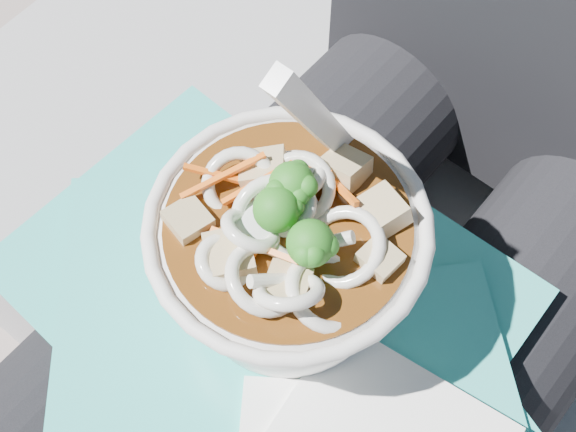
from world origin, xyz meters
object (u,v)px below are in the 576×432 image
Objects in this scene: person_body at (390,254)px; udon_bowl at (288,252)px; stone_ledge at (389,344)px; plastic_bag at (275,325)px; lap at (314,355)px.

person_body is 4.74× the size of udon_bowl.
person_body reaches higher than stone_ledge.
lap is at bearing 55.38° from plastic_bag.
lap is 0.09m from plastic_bag.
udon_bowl reaches higher than stone_ledge.
stone_ledge is 0.33m from person_body.
lap is 0.10m from person_body.
udon_bowl reaches higher than lap.
lap is 1.26× the size of plastic_bag.
udon_bowl is at bearing -103.71° from person_body.
lap is 2.31× the size of udon_bowl.
stone_ledge is 0.33m from lap.
plastic_bag is (-0.02, -0.02, 0.08)m from lap.
person_body is (0.00, -0.06, 0.32)m from stone_ledge.
lap is 0.15m from udon_bowl.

